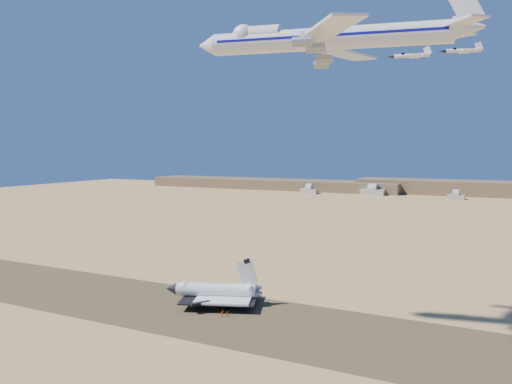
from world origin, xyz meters
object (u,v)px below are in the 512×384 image
at_px(carrier_747, 319,39).
at_px(chase_jet_c, 411,55).
at_px(crew_c, 223,311).
at_px(shuttle, 215,292).
at_px(chase_jet_d, 462,50).
at_px(crew_b, 228,314).
at_px(crew_a, 222,314).

xyz_separation_m(carrier_747, chase_jet_c, (19.43, 44.57, 0.88)).
bearing_deg(carrier_747, chase_jet_c, 55.43).
bearing_deg(crew_c, shuttle, -26.70).
bearing_deg(shuttle, chase_jet_c, 4.59).
bearing_deg(chase_jet_d, crew_c, -157.61).
height_order(carrier_747, chase_jet_d, carrier_747).
bearing_deg(shuttle, crew_b, -62.82).
xyz_separation_m(crew_a, chase_jet_c, (55.32, 41.83, 91.84)).
relative_size(crew_a, chase_jet_c, 0.12).
relative_size(crew_b, crew_c, 1.05).
bearing_deg(chase_jet_c, crew_c, -155.40).
xyz_separation_m(shuttle, crew_b, (11.07, -9.98, -3.94)).
distance_m(crew_b, chase_jet_c, 113.91).
bearing_deg(crew_c, crew_b, 169.64).
xyz_separation_m(shuttle, crew_c, (8.12, -8.32, -3.98)).
height_order(crew_b, crew_c, crew_b).
bearing_deg(shuttle, crew_c, -66.48).
distance_m(crew_a, crew_b, 1.99).
distance_m(carrier_747, crew_b, 97.28).
xyz_separation_m(crew_b, chase_jet_d, (69.53, 60.58, 95.71)).
height_order(crew_b, chase_jet_d, chase_jet_d).
height_order(crew_a, crew_b, crew_a).
distance_m(carrier_747, crew_a, 97.82).
height_order(crew_a, chase_jet_d, chase_jet_d).
distance_m(shuttle, crew_c, 12.29).
bearing_deg(crew_a, shuttle, 49.89).
bearing_deg(chase_jet_d, crew_a, -155.79).
height_order(carrier_747, crew_c, carrier_747).
relative_size(crew_a, crew_b, 1.01).
distance_m(crew_b, crew_c, 3.38).
bearing_deg(shuttle, carrier_747, -37.78).
distance_m(crew_c, chase_jet_d, 133.77).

